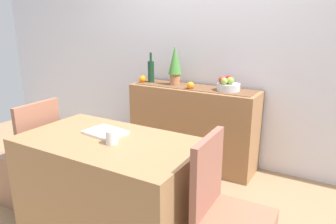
{
  "coord_description": "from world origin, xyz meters",
  "views": [
    {
      "loc": [
        1.35,
        -1.96,
        1.5
      ],
      "look_at": [
        -0.0,
        0.37,
        0.72
      ],
      "focal_mm": 33.34,
      "sensor_mm": 36.0,
      "label": 1
    }
  ],
  "objects_px": {
    "wine_bottle": "(151,71)",
    "dining_table": "(111,188)",
    "coffee_cup": "(112,137)",
    "potted_plant": "(175,64)",
    "sideboard_console": "(193,126)",
    "chair_near_window": "(31,172)",
    "fruit_bowl": "(228,87)",
    "open_book": "(105,132)"
  },
  "relations": [
    {
      "from": "open_book",
      "to": "dining_table",
      "type": "bearing_deg",
      "value": -32.35
    },
    {
      "from": "sideboard_console",
      "to": "coffee_cup",
      "type": "distance_m",
      "value": 1.48
    },
    {
      "from": "coffee_cup",
      "to": "chair_near_window",
      "type": "bearing_deg",
      "value": 177.04
    },
    {
      "from": "wine_bottle",
      "to": "fruit_bowl",
      "type": "bearing_deg",
      "value": -0.0
    },
    {
      "from": "potted_plant",
      "to": "chair_near_window",
      "type": "relative_size",
      "value": 0.47
    },
    {
      "from": "potted_plant",
      "to": "dining_table",
      "type": "height_order",
      "value": "potted_plant"
    },
    {
      "from": "sideboard_console",
      "to": "coffee_cup",
      "type": "height_order",
      "value": "sideboard_console"
    },
    {
      "from": "sideboard_console",
      "to": "fruit_bowl",
      "type": "height_order",
      "value": "fruit_bowl"
    },
    {
      "from": "fruit_bowl",
      "to": "wine_bottle",
      "type": "relative_size",
      "value": 0.68
    },
    {
      "from": "wine_bottle",
      "to": "dining_table",
      "type": "distance_m",
      "value": 1.61
    },
    {
      "from": "coffee_cup",
      "to": "chair_near_window",
      "type": "height_order",
      "value": "chair_near_window"
    },
    {
      "from": "wine_bottle",
      "to": "chair_near_window",
      "type": "bearing_deg",
      "value": -103.29
    },
    {
      "from": "potted_plant",
      "to": "chair_near_window",
      "type": "xyz_separation_m",
      "value": [
        -0.63,
        -1.38,
        -0.81
      ]
    },
    {
      "from": "sideboard_console",
      "to": "potted_plant",
      "type": "height_order",
      "value": "potted_plant"
    },
    {
      "from": "sideboard_console",
      "to": "dining_table",
      "type": "xyz_separation_m",
      "value": [
        0.03,
        -1.38,
        -0.06
      ]
    },
    {
      "from": "open_book",
      "to": "coffee_cup",
      "type": "relative_size",
      "value": 3.05
    },
    {
      "from": "fruit_bowl",
      "to": "sideboard_console",
      "type": "bearing_deg",
      "value": 180.0
    },
    {
      "from": "wine_bottle",
      "to": "sideboard_console",
      "type": "bearing_deg",
      "value": -0.0
    },
    {
      "from": "open_book",
      "to": "fruit_bowl",
      "type": "bearing_deg",
      "value": 78.88
    },
    {
      "from": "potted_plant",
      "to": "chair_near_window",
      "type": "distance_m",
      "value": 1.72
    },
    {
      "from": "fruit_bowl",
      "to": "open_book",
      "type": "xyz_separation_m",
      "value": [
        -0.44,
        -1.3,
        -0.14
      ]
    },
    {
      "from": "open_book",
      "to": "coffee_cup",
      "type": "distance_m",
      "value": 0.22
    },
    {
      "from": "fruit_bowl",
      "to": "coffee_cup",
      "type": "xyz_separation_m",
      "value": [
        -0.27,
        -1.43,
        -0.11
      ]
    },
    {
      "from": "wine_bottle",
      "to": "potted_plant",
      "type": "bearing_deg",
      "value": -0.0
    },
    {
      "from": "fruit_bowl",
      "to": "open_book",
      "type": "height_order",
      "value": "fruit_bowl"
    },
    {
      "from": "sideboard_console",
      "to": "chair_near_window",
      "type": "xyz_separation_m",
      "value": [
        -0.85,
        -1.38,
        -0.16
      ]
    },
    {
      "from": "dining_table",
      "to": "sideboard_console",
      "type": "bearing_deg",
      "value": 91.44
    },
    {
      "from": "potted_plant",
      "to": "dining_table",
      "type": "distance_m",
      "value": 1.58
    },
    {
      "from": "fruit_bowl",
      "to": "potted_plant",
      "type": "xyz_separation_m",
      "value": [
        -0.6,
        0.0,
        0.19
      ]
    },
    {
      "from": "fruit_bowl",
      "to": "dining_table",
      "type": "bearing_deg",
      "value": -103.79
    },
    {
      "from": "fruit_bowl",
      "to": "dining_table",
      "type": "relative_size",
      "value": 0.18
    },
    {
      "from": "dining_table",
      "to": "coffee_cup",
      "type": "bearing_deg",
      "value": -34.14
    },
    {
      "from": "fruit_bowl",
      "to": "potted_plant",
      "type": "height_order",
      "value": "potted_plant"
    },
    {
      "from": "open_book",
      "to": "sideboard_console",
      "type": "bearing_deg",
      "value": 94.66
    },
    {
      "from": "sideboard_console",
      "to": "fruit_bowl",
      "type": "relative_size",
      "value": 5.97
    },
    {
      "from": "coffee_cup",
      "to": "potted_plant",
      "type": "bearing_deg",
      "value": 103.04
    },
    {
      "from": "sideboard_console",
      "to": "potted_plant",
      "type": "xyz_separation_m",
      "value": [
        -0.22,
        0.0,
        0.66
      ]
    },
    {
      "from": "sideboard_console",
      "to": "chair_near_window",
      "type": "bearing_deg",
      "value": -121.67
    },
    {
      "from": "wine_bottle",
      "to": "chair_near_window",
      "type": "height_order",
      "value": "wine_bottle"
    },
    {
      "from": "open_book",
      "to": "coffee_cup",
      "type": "bearing_deg",
      "value": -30.05
    },
    {
      "from": "wine_bottle",
      "to": "dining_table",
      "type": "xyz_separation_m",
      "value": [
        0.56,
        -1.38,
        -0.61
      ]
    },
    {
      "from": "wine_bottle",
      "to": "potted_plant",
      "type": "xyz_separation_m",
      "value": [
        0.3,
        -0.0,
        0.1
      ]
    }
  ]
}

